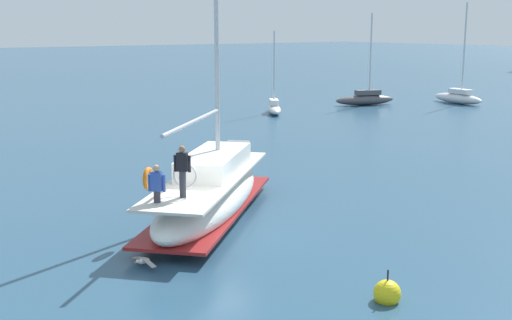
% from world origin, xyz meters
% --- Properties ---
extents(ground_plane, '(400.00, 400.00, 0.00)m').
position_xyz_m(ground_plane, '(0.00, 0.00, 0.00)').
color(ground_plane, '#284C66').
extents(main_sailboat, '(8.19, 8.76, 13.19)m').
position_xyz_m(main_sailboat, '(-1.55, 0.88, 0.91)').
color(main_sailboat, white).
rests_on(main_sailboat, ground).
extents(moored_sloop_near, '(2.90, 5.46, 7.62)m').
position_xyz_m(moored_sloop_near, '(-21.81, 29.39, 0.57)').
color(moored_sloop_near, '#4C4C51').
rests_on(moored_sloop_near, ground).
extents(moored_cutter_left, '(5.53, 2.05, 8.50)m').
position_xyz_m(moored_cutter_left, '(-17.83, 36.64, 0.59)').
color(moored_cutter_left, silver).
rests_on(moored_cutter_left, ground).
extents(moored_ketch_distant, '(3.97, 3.08, 6.21)m').
position_xyz_m(moored_ketch_distant, '(-22.03, 19.77, 0.47)').
color(moored_ketch_distant, white).
rests_on(moored_ketch_distant, ground).
extents(seagull, '(1.06, 0.47, 0.17)m').
position_xyz_m(seagull, '(1.47, -3.23, 0.20)').
color(seagull, silver).
rests_on(seagull, ground).
extents(mooring_buoy, '(0.67, 0.67, 0.93)m').
position_xyz_m(mooring_buoy, '(6.97, 0.46, 0.20)').
color(mooring_buoy, yellow).
rests_on(mooring_buoy, ground).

